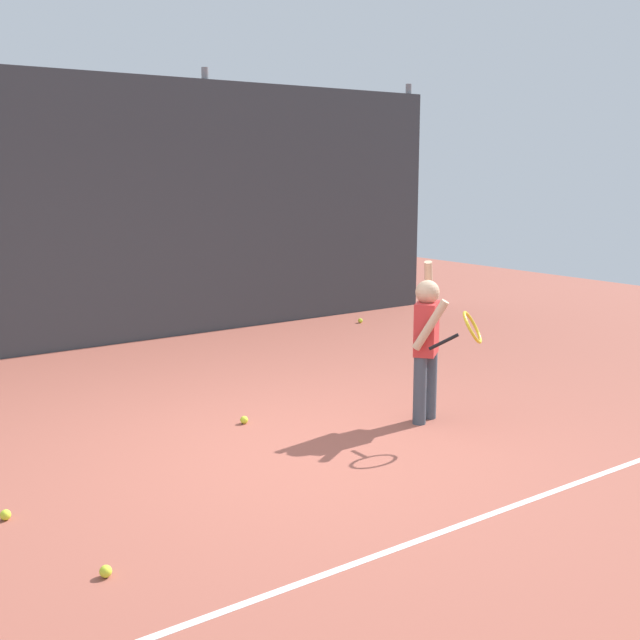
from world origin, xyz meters
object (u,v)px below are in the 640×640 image
tennis_ball_2 (5,515)px  tennis_ball_4 (106,571)px  tennis_ball_0 (244,420)px  tennis_player (428,337)px  tennis_ball_1 (360,321)px

tennis_ball_2 → tennis_ball_4: same height
tennis_ball_0 → tennis_ball_2: 2.27m
tennis_player → tennis_ball_0: 1.69m
tennis_player → tennis_ball_1: (2.30, 3.76, -0.69)m
tennis_ball_0 → tennis_ball_1: same height
tennis_ball_0 → tennis_ball_2: same height
tennis_ball_0 → tennis_ball_1: 4.62m
tennis_ball_1 → tennis_player: bearing=-121.5°
tennis_ball_1 → tennis_ball_4: same height
tennis_ball_0 → tennis_ball_2: (-2.13, -0.77, 0.00)m
tennis_ball_1 → tennis_ball_4: size_ratio=1.00×
tennis_player → tennis_ball_4: bearing=158.9°
tennis_ball_1 → tennis_ball_2: bearing=-147.3°
tennis_player → tennis_ball_1: bearing=20.8°
tennis_player → tennis_ball_2: bearing=140.9°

